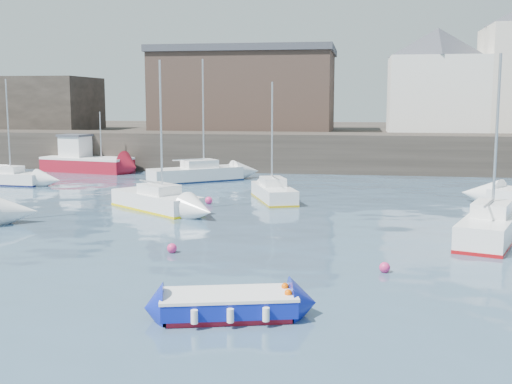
# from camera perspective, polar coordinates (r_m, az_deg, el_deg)

# --- Properties ---
(water) EXTENTS (220.00, 220.00, 0.00)m
(water) POSITION_cam_1_polar(r_m,az_deg,el_deg) (17.86, -6.26, -10.20)
(water) COLOR #2D4760
(water) RESTS_ON ground
(quay_wall) EXTENTS (90.00, 5.00, 3.00)m
(quay_wall) POSITION_cam_1_polar(r_m,az_deg,el_deg) (51.69, 4.08, 3.57)
(quay_wall) COLOR #28231E
(quay_wall) RESTS_ON ground
(land_strip) EXTENTS (90.00, 32.00, 2.80)m
(land_strip) POSITION_cam_1_polar(r_m,az_deg,el_deg) (69.60, 5.41, 4.64)
(land_strip) COLOR #28231E
(land_strip) RESTS_ON ground
(bldg_east_d) EXTENTS (11.14, 11.14, 8.95)m
(bldg_east_d) POSITION_cam_1_polar(r_m,az_deg,el_deg) (58.21, 15.74, 9.57)
(bldg_east_d) COLOR white
(bldg_east_d) RESTS_ON land_strip
(warehouse) EXTENTS (16.40, 10.40, 7.60)m
(warehouse) POSITION_cam_1_polar(r_m,az_deg,el_deg) (60.27, -0.94, 9.10)
(warehouse) COLOR #3D2D26
(warehouse) RESTS_ON land_strip
(bldg_west) EXTENTS (14.00, 8.00, 5.00)m
(bldg_west) POSITION_cam_1_polar(r_m,az_deg,el_deg) (66.81, -20.18, 7.39)
(bldg_west) COLOR #353028
(bldg_west) RESTS_ON land_strip
(blue_dinghy) EXTENTS (3.78, 2.36, 0.67)m
(blue_dinghy) POSITION_cam_1_polar(r_m,az_deg,el_deg) (16.90, -2.47, -9.91)
(blue_dinghy) COLOR maroon
(blue_dinghy) RESTS_ON ground
(fishing_boat) EXTENTS (7.55, 4.08, 4.74)m
(fishing_boat) POSITION_cam_1_polar(r_m,az_deg,el_deg) (52.70, -14.99, 2.76)
(fishing_boat) COLOR maroon
(fishing_boat) RESTS_ON ground
(sailboat_b) EXTENTS (5.78, 5.16, 7.59)m
(sailboat_b) POSITION_cam_1_polar(r_m,az_deg,el_deg) (33.45, -8.83, -0.74)
(sailboat_b) COLOR white
(sailboat_b) RESTS_ON ground
(sailboat_c) EXTENTS (3.58, 5.93, 7.44)m
(sailboat_c) POSITION_cam_1_polar(r_m,az_deg,el_deg) (27.33, 20.06, -2.98)
(sailboat_c) COLOR white
(sailboat_c) RESTS_ON ground
(sailboat_e) EXTENTS (5.56, 2.17, 7.00)m
(sailboat_e) POSITION_cam_1_polar(r_m,az_deg,el_deg) (46.22, -21.47, 1.18)
(sailboat_e) COLOR white
(sailboat_e) RESTS_ON ground
(sailboat_f) EXTENTS (3.31, 5.35, 6.64)m
(sailboat_f) POSITION_cam_1_polar(r_m,az_deg,el_deg) (36.21, 1.58, -0.02)
(sailboat_f) COLOR white
(sailboat_f) RESTS_ON ground
(sailboat_h) EXTENTS (6.42, 5.70, 8.42)m
(sailboat_h) POSITION_cam_1_polar(r_m,az_deg,el_deg) (44.82, -5.36, 1.63)
(sailboat_h) COLOR white
(sailboat_h) RESTS_ON ground
(buoy_near) EXTENTS (0.37, 0.37, 0.37)m
(buoy_near) POSITION_cam_1_polar(r_m,az_deg,el_deg) (24.12, -7.48, -5.37)
(buoy_near) COLOR #D92B6E
(buoy_near) RESTS_ON ground
(buoy_mid) EXTENTS (0.36, 0.36, 0.36)m
(buoy_mid) POSITION_cam_1_polar(r_m,az_deg,el_deg) (21.67, 11.35, -7.01)
(buoy_mid) COLOR #D92B6E
(buoy_mid) RESTS_ON ground
(buoy_far) EXTENTS (0.42, 0.42, 0.42)m
(buoy_far) POSITION_cam_1_polar(r_m,az_deg,el_deg) (35.14, -4.22, -1.06)
(buoy_far) COLOR #D92B6E
(buoy_far) RESTS_ON ground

